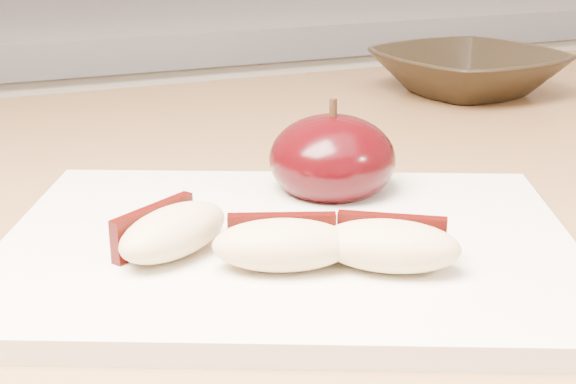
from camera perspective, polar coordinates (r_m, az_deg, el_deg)
name	(u,v)px	position (r m, az deg, el deg)	size (l,w,h in m)	color
back_cabinet	(94,303)	(1.34, -13.63, -7.67)	(2.40, 0.62, 0.94)	silver
cutting_board	(288,247)	(0.42, 0.00, -3.95)	(0.30, 0.22, 0.01)	silver
apple_half	(332,159)	(0.49, 3.16, 2.36)	(0.09, 0.09, 0.06)	black
apple_wedge_a	(172,231)	(0.40, -8.29, -2.76)	(0.07, 0.06, 0.02)	#D2B885
apple_wedge_b	(283,244)	(0.38, -0.39, -3.70)	(0.07, 0.05, 0.02)	#D2B885
apple_wedge_c	(390,245)	(0.38, 7.24, -3.74)	(0.07, 0.06, 0.02)	#D2B885
bowl	(467,72)	(0.82, 12.62, 8.33)	(0.17, 0.17, 0.04)	black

